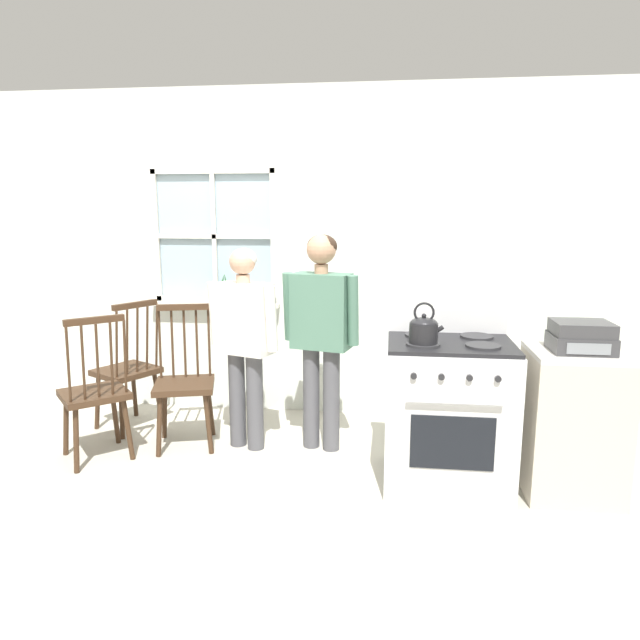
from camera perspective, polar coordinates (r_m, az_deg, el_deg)
The scene contains 12 objects.
ground_plane at distance 3.83m, azimuth -6.39°, elevation -15.81°, with size 16.00×16.00×0.00m, color #B2AD9E.
wall_back at distance 4.80m, azimuth -2.48°, elevation 6.41°, with size 6.40×0.16×2.70m.
chair_by_window at distance 4.77m, azimuth -18.65°, elevation -4.88°, with size 0.56×0.56×1.04m.
chair_near_wall at distance 4.32m, azimuth -13.39°, elevation -6.23°, with size 0.51×0.50×1.04m.
chair_center_cluster at distance 4.26m, azimuth -21.58°, elevation -6.95°, with size 0.58×0.58×1.04m.
person_elderly_left at distance 4.09m, azimuth -7.59°, elevation -1.14°, with size 0.56×0.33×1.46m.
person_teen_center at distance 4.02m, azimuth 0.13°, elevation -0.14°, with size 0.57×0.30×1.56m.
stove at distance 3.73m, azimuth 12.63°, elevation -8.87°, with size 0.78×0.68×1.08m.
kettle at distance 3.44m, azimuth 10.33°, elevation -0.90°, with size 0.21×0.17×0.25m.
potted_plant at distance 4.88m, azimuth -9.55°, elevation 2.67°, with size 0.11×0.11×0.26m.
side_counter at distance 3.83m, azimuth 23.92°, elevation -9.36°, with size 0.55×0.50×0.90m.
stereo at distance 3.67m, azimuth 24.65°, elevation -1.56°, with size 0.34×0.29×0.18m.
Camera 1 is at (0.82, -3.32, 1.72)m, focal length 32.00 mm.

